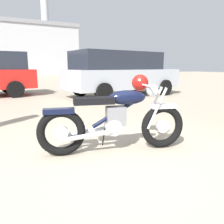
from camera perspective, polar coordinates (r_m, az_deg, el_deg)
ground_plane at (r=2.92m, az=2.04°, el=-12.46°), size 80.00×80.00×0.00m
vintage_motorcycle at (r=3.18m, az=1.43°, el=-1.16°), size 2.06×0.73×1.07m
pale_sedan_back at (r=9.28m, az=2.28°, el=9.83°), size 4.94×2.60×1.74m
industrial_building at (r=37.66m, az=-21.65°, el=14.37°), size 15.94×9.92×13.61m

